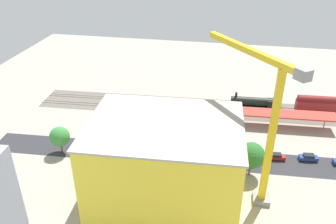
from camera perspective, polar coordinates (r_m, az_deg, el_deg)
name	(u,v)px	position (r m, az deg, el deg)	size (l,w,h in m)	color
ground_plane	(210,146)	(95.53, 6.86, -5.53)	(184.34, 184.34, 0.00)	#9E998C
rail_bed	(216,109)	(114.45, 7.74, 0.57)	(115.21, 13.31, 0.01)	#665E54
street_asphalt	(208,158)	(90.88, 6.57, -7.51)	(115.21, 9.00, 0.01)	#2D2D33
track_rails	(216,108)	(114.37, 7.75, 0.65)	(115.08, 12.57, 0.12)	#9E9EA8
platform_canopy_near	(225,110)	(105.03, 9.32, 0.28)	(63.78, 8.52, 4.35)	#B73328
locomotive	(256,103)	(116.32, 14.14, 1.41)	(16.28, 3.57, 5.15)	black
passenger_coach	(323,105)	(119.07, 23.88, 1.09)	(16.15, 3.70, 6.02)	black
parked_car_1	(308,158)	(96.02, 21.88, -6.91)	(4.70, 2.21, 1.75)	black
parked_car_2	(276,157)	(93.65, 17.12, -6.98)	(4.82, 2.11, 1.70)	black
parked_car_3	(244,152)	(93.46, 12.26, -6.31)	(4.93, 2.33, 1.80)	black
parked_car_4	(215,149)	(93.07, 7.63, -6.05)	(4.10, 1.73, 1.71)	black
parked_car_5	(184,146)	(93.79, 2.66, -5.50)	(4.54, 2.01, 1.68)	black
construction_building	(165,166)	(72.07, -0.48, -8.75)	(29.34, 22.14, 19.09)	yellow
construction_roof_slab	(165,125)	(66.62, -0.51, -2.07)	(29.94, 22.74, 0.40)	#ADA89E
tower_crane	(265,118)	(71.15, 15.48, -0.98)	(18.53, 22.64, 32.17)	gray
box_truck_0	(188,155)	(88.76, 3.36, -7.05)	(10.31, 3.22, 3.25)	black
box_truck_1	(146,148)	(91.08, -3.57, -5.92)	(10.02, 3.30, 3.59)	black
street_tree_0	(154,148)	(84.41, -2.23, -5.80)	(5.84, 5.84, 8.55)	brown
street_tree_2	(60,137)	(93.83, -17.23, -3.84)	(5.12, 5.12, 7.53)	brown
street_tree_3	(221,153)	(84.13, 8.58, -6.65)	(5.35, 5.35, 7.87)	brown
street_tree_4	(251,156)	(83.84, 13.44, -6.92)	(6.27, 6.27, 8.79)	brown
traffic_light	(163,129)	(93.86, -0.76, -2.86)	(0.50, 0.36, 6.50)	#333333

